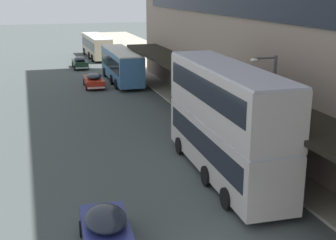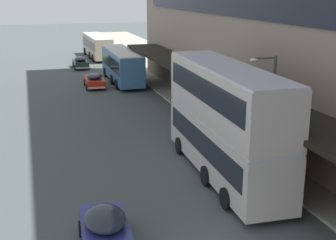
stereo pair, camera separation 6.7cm
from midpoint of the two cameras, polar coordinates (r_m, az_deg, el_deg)
transit_bus_kerbside_front at (r=23.85m, az=7.00°, el=0.21°), size 3.05×11.62×5.86m
transit_bus_kerbside_rear at (r=48.95m, az=-5.61°, el=6.81°), size 2.67×10.80×3.35m
transit_bus_kerbside_far at (r=66.95m, az=-8.59°, el=9.02°), size 2.88×11.27×3.10m
sedan_lead_near at (r=58.60m, az=-10.58°, el=6.92°), size 1.80×4.43×1.44m
sedan_far_back at (r=46.95m, az=-8.94°, el=4.82°), size 1.97×4.44×1.42m
sedan_oncoming_front at (r=18.09m, az=-7.47°, el=-13.35°), size 2.09×4.53×1.53m
pedestrian_at_kerb at (r=26.90m, az=13.01°, el=-2.69°), size 0.46×0.48×1.86m
street_lamp at (r=24.79m, az=12.35°, el=1.95°), size 1.50×0.28×6.08m
fire_hydrant at (r=34.16m, az=4.30°, el=0.44°), size 0.20×0.40×0.70m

